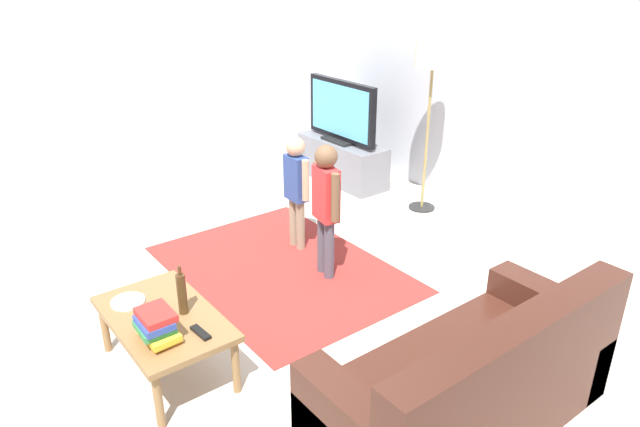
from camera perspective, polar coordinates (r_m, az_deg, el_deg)
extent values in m
plane|color=beige|center=(4.54, -6.11, -9.40)|extent=(7.80, 7.80, 0.00)
cube|color=silver|center=(6.02, 18.89, 11.81)|extent=(6.00, 0.12, 2.70)
cube|color=silver|center=(6.67, -20.70, 12.65)|extent=(0.12, 6.00, 2.70)
cube|color=#9E2D28|center=(5.07, -3.78, -5.43)|extent=(2.20, 1.60, 0.01)
cube|color=slate|center=(6.96, 2.20, 5.19)|extent=(1.20, 0.44, 0.50)
cube|color=black|center=(6.98, 1.86, 3.95)|extent=(1.10, 0.32, 0.03)
cube|color=black|center=(6.87, 2.10, 7.25)|extent=(0.44, 0.28, 0.03)
cube|color=black|center=(6.77, 2.15, 10.13)|extent=(1.10, 0.07, 0.68)
cube|color=#59B2D8|center=(6.75, 1.90, 10.09)|extent=(1.00, 0.01, 0.58)
cube|color=#472319|center=(3.55, 13.69, -16.77)|extent=(0.80, 1.80, 0.42)
cube|color=#472319|center=(3.29, 18.23, -16.26)|extent=(0.20, 1.80, 0.86)
cube|color=#472319|center=(4.05, 21.21, -10.60)|extent=(0.80, 0.20, 0.60)
cube|color=#B22823|center=(3.66, 21.65, -9.69)|extent=(0.10, 0.32, 0.32)
cylinder|color=#262626|center=(6.35, 9.96, 0.62)|extent=(0.28, 0.28, 0.02)
cylinder|color=#99844C|center=(6.10, 10.46, 7.10)|extent=(0.03, 0.03, 1.50)
cylinder|color=silver|center=(5.91, 11.11, 15.29)|extent=(0.36, 0.36, 0.28)
cylinder|color=gray|center=(5.38, -2.62, -0.75)|extent=(0.08, 0.08, 0.48)
cylinder|color=gray|center=(5.30, -1.93, -1.16)|extent=(0.08, 0.08, 0.48)
cube|color=#2D478C|center=(5.17, -2.36, 3.51)|extent=(0.23, 0.13, 0.41)
sphere|color=tan|center=(5.08, -2.42, 6.58)|extent=(0.17, 0.17, 0.17)
cylinder|color=tan|center=(5.28, -3.26, 4.16)|extent=(0.06, 0.06, 0.37)
cylinder|color=tan|center=(5.05, -1.43, 3.27)|extent=(0.06, 0.06, 0.37)
cylinder|color=#4C4C59|center=(4.91, 0.23, -3.00)|extent=(0.09, 0.09, 0.52)
cylinder|color=#4C4C59|center=(4.82, 0.90, -3.60)|extent=(0.09, 0.09, 0.52)
cube|color=red|center=(4.66, 0.59, 1.96)|extent=(0.27, 0.18, 0.44)
sphere|color=brown|center=(4.56, 0.60, 5.63)|extent=(0.18, 0.18, 0.18)
cylinder|color=brown|center=(4.79, -0.28, 2.84)|extent=(0.07, 0.07, 0.40)
cylinder|color=brown|center=(4.53, 1.51, 1.55)|extent=(0.07, 0.07, 0.40)
cube|color=olive|center=(3.84, -15.14, -9.91)|extent=(1.00, 0.60, 0.04)
cylinder|color=olive|center=(4.26, -20.41, -10.41)|extent=(0.05, 0.05, 0.38)
cylinder|color=olive|center=(3.56, -15.60, -17.32)|extent=(0.05, 0.05, 0.38)
cylinder|color=olive|center=(4.38, -14.20, -8.47)|extent=(0.05, 0.05, 0.38)
cylinder|color=olive|center=(3.71, -8.28, -14.63)|extent=(0.05, 0.05, 0.38)
cube|color=orange|center=(3.63, -15.50, -11.54)|extent=(0.26, 0.18, 0.03)
cube|color=yellow|center=(3.59, -15.55, -11.34)|extent=(0.26, 0.19, 0.04)
cube|color=#388C4C|center=(3.58, -15.95, -10.67)|extent=(0.23, 0.20, 0.04)
cube|color=#334CA5|center=(3.55, -15.97, -10.25)|extent=(0.23, 0.17, 0.04)
cube|color=red|center=(3.54, -15.84, -9.53)|extent=(0.24, 0.18, 0.04)
cylinder|color=#4C3319|center=(3.75, -13.41, -7.71)|extent=(0.06, 0.06, 0.27)
cylinder|color=#4C3319|center=(3.67, -13.66, -5.49)|extent=(0.02, 0.02, 0.06)
cube|color=black|center=(3.61, -11.66, -11.38)|extent=(0.17, 0.06, 0.02)
cylinder|color=white|center=(4.02, -18.36, -8.21)|extent=(0.22, 0.22, 0.02)
cube|color=silver|center=(4.00, -18.28, -8.21)|extent=(0.12, 0.11, 0.01)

